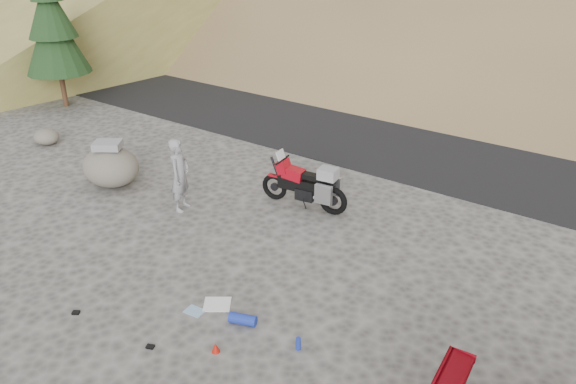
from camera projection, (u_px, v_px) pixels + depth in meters
ground at (206, 257)px, 11.32m from camera, size 140.00×140.00×0.00m
road at (399, 132)px, 17.90m from camera, size 120.00×7.00×0.05m
conifer_verge at (52, 24)px, 19.04m from camera, size 2.20×2.20×5.04m
motorcycle at (307, 186)px, 13.02m from camera, size 2.22×0.79×1.32m
man at (183, 209)px, 13.21m from camera, size 0.59×0.73×1.74m
boulder at (111, 166)px, 14.16m from camera, size 1.90×1.78×1.17m
small_rock at (47, 137)px, 16.83m from camera, size 0.93×0.88×0.47m
gear_white_cloth at (217, 304)px, 9.95m from camera, size 0.63×0.61×0.02m
gear_blue_mat at (243, 319)px, 9.44m from camera, size 0.50×0.33×0.19m
gear_bottle at (298, 344)px, 8.88m from camera, size 0.11×0.11×0.23m
gear_funnel at (216, 347)px, 8.84m from camera, size 0.18×0.18×0.17m
gear_glove_a at (150, 347)px, 8.95m from camera, size 0.15×0.13×0.04m
gear_glove_b at (76, 313)px, 9.72m from camera, size 0.15×0.14×0.04m
gear_blue_cloth at (195, 311)px, 9.77m from camera, size 0.36×0.28×0.01m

